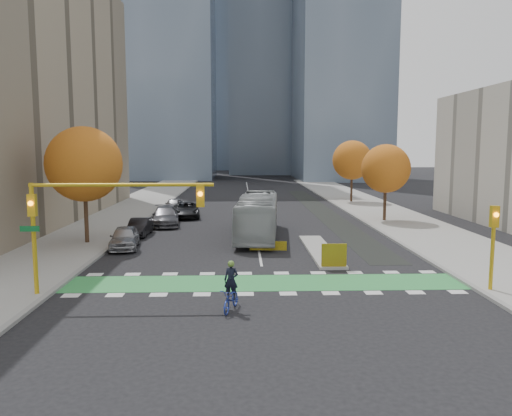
{
  "coord_description": "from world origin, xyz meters",
  "views": [
    {
      "loc": [
        -1.2,
        -22.89,
        6.75
      ],
      "look_at": [
        -0.23,
        8.06,
        3.0
      ],
      "focal_mm": 35.0,
      "sensor_mm": 36.0,
      "label": 1
    }
  ],
  "objects": [
    {
      "name": "curb_east",
      "position": [
        10.0,
        20.0,
        0.07
      ],
      "size": [
        0.3,
        120.0,
        0.16
      ],
      "primitive_type": "cube",
      "color": "gray",
      "rests_on": "ground"
    },
    {
      "name": "tower_nw",
      "position": [
        -18.0,
        90.0,
        35.0
      ],
      "size": [
        22.0,
        22.0,
        70.0
      ],
      "primitive_type": "cube",
      "color": "#47566B",
      "rests_on": "ground"
    },
    {
      "name": "tree_east_far",
      "position": [
        12.5,
        38.0,
        5.24
      ],
      "size": [
        4.8,
        4.8,
        7.65
      ],
      "color": "#332114",
      "rests_on": "ground"
    },
    {
      "name": "bus",
      "position": [
        0.11,
        14.41,
        1.64
      ],
      "size": [
        3.72,
        11.96,
        3.28
      ],
      "primitive_type": "imported",
      "rotation": [
        0.0,
        0.0,
        -0.08
      ],
      "color": "#9CA2A4",
      "rests_on": "ground"
    },
    {
      "name": "parked_car_e",
      "position": [
        -8.35,
        30.35,
        0.69
      ],
      "size": [
        2.1,
        4.21,
        1.38
      ],
      "primitive_type": "imported",
      "rotation": [
        0.0,
        0.0,
        -0.12
      ],
      "color": "#A1A2A7",
      "rests_on": "ground"
    },
    {
      "name": "median_island",
      "position": [
        4.0,
        9.0,
        0.08
      ],
      "size": [
        1.6,
        10.0,
        0.16
      ],
      "primitive_type": "cube",
      "color": "gray",
      "rests_on": "ground"
    },
    {
      "name": "tree_west",
      "position": [
        -12.0,
        12.0,
        5.62
      ],
      "size": [
        5.2,
        5.2,
        8.22
      ],
      "color": "#332114",
      "rests_on": "ground"
    },
    {
      "name": "tree_east_near",
      "position": [
        12.0,
        22.0,
        4.86
      ],
      "size": [
        4.4,
        4.4,
        7.08
      ],
      "color": "#332114",
      "rests_on": "ground"
    },
    {
      "name": "parked_car_d",
      "position": [
        -6.5,
        25.35,
        0.75
      ],
      "size": [
        3.09,
        5.66,
        1.5
      ],
      "primitive_type": "imported",
      "rotation": [
        0.0,
        0.0,
        0.11
      ],
      "color": "black",
      "rests_on": "ground"
    },
    {
      "name": "cyclist",
      "position": [
        -1.6,
        -2.75,
        0.71
      ],
      "size": [
        1.12,
        1.95,
        2.13
      ],
      "rotation": [
        0.0,
        0.0,
        -0.28
      ],
      "color": "#203296",
      "rests_on": "ground"
    },
    {
      "name": "bike_crossing",
      "position": [
        0.0,
        1.5,
        0.01
      ],
      "size": [
        20.0,
        3.0,
        0.01
      ],
      "primitive_type": "cube",
      "color": "green",
      "rests_on": "ground"
    },
    {
      "name": "parked_car_b",
      "position": [
        -9.0,
        15.35,
        0.67
      ],
      "size": [
        1.51,
        4.08,
        1.33
      ],
      "primitive_type": "imported",
      "rotation": [
        0.0,
        0.0,
        -0.02
      ],
      "color": "black",
      "rests_on": "ground"
    },
    {
      "name": "parked_car_c",
      "position": [
        -7.75,
        20.35,
        0.81
      ],
      "size": [
        2.94,
        5.81,
        1.62
      ],
      "primitive_type": "imported",
      "rotation": [
        0.0,
        0.0,
        0.12
      ],
      "color": "#55555A",
      "rests_on": "ground"
    },
    {
      "name": "sidewalk_east",
      "position": [
        13.5,
        20.0,
        0.07
      ],
      "size": [
        7.0,
        120.0,
        0.15
      ],
      "primitive_type": "cube",
      "color": "gray",
      "rests_on": "ground"
    },
    {
      "name": "curb_west",
      "position": [
        -10.0,
        20.0,
        0.07
      ],
      "size": [
        0.3,
        120.0,
        0.16
      ],
      "primitive_type": "cube",
      "color": "gray",
      "rests_on": "ground"
    },
    {
      "name": "traffic_signal_east",
      "position": [
        10.5,
        -0.51,
        2.73
      ],
      "size": [
        0.35,
        0.43,
        4.1
      ],
      "color": "#BF9914",
      "rests_on": "ground"
    },
    {
      "name": "bike_lane_paint",
      "position": [
        7.5,
        30.0,
        0.01
      ],
      "size": [
        2.5,
        50.0,
        0.01
      ],
      "primitive_type": "cube",
      "color": "black",
      "rests_on": "ground"
    },
    {
      "name": "tower_far",
      "position": [
        -4.0,
        140.0,
        40.0
      ],
      "size": [
        26.0,
        26.0,
        80.0
      ],
      "primitive_type": "cube",
      "color": "#47566B",
      "rests_on": "ground"
    },
    {
      "name": "tower_ne",
      "position": [
        20.0,
        85.0,
        30.0
      ],
      "size": [
        18.0,
        24.0,
        60.0
      ],
      "primitive_type": "cube",
      "color": "#47566B",
      "rests_on": "ground"
    },
    {
      "name": "traffic_signal_west",
      "position": [
        -7.93,
        -0.51,
        4.03
      ],
      "size": [
        8.53,
        0.56,
        5.2
      ],
      "color": "#BF9914",
      "rests_on": "ground"
    },
    {
      "name": "parked_car_a",
      "position": [
        -9.0,
        10.35,
        0.75
      ],
      "size": [
        2.33,
        4.62,
        1.51
      ],
      "primitive_type": "imported",
      "rotation": [
        0.0,
        0.0,
        0.13
      ],
      "color": "#9E9EA3",
      "rests_on": "ground"
    },
    {
      "name": "sidewalk_west",
      "position": [
        -13.5,
        20.0,
        0.07
      ],
      "size": [
        7.0,
        120.0,
        0.15
      ],
      "primitive_type": "cube",
      "color": "gray",
      "rests_on": "ground"
    },
    {
      "name": "hazard_board",
      "position": [
        4.0,
        4.2,
        0.8
      ],
      "size": [
        1.4,
        0.12,
        1.3
      ],
      "primitive_type": "cube",
      "color": "yellow",
      "rests_on": "median_island"
    },
    {
      "name": "centre_line",
      "position": [
        0.0,
        40.0,
        0.01
      ],
      "size": [
        0.15,
        70.0,
        0.01
      ],
      "primitive_type": "cube",
      "color": "silver",
      "rests_on": "ground"
    },
    {
      "name": "ground",
      "position": [
        0.0,
        0.0,
        0.0
      ],
      "size": [
        300.0,
        300.0,
        0.0
      ],
      "primitive_type": "plane",
      "color": "black",
      "rests_on": "ground"
    }
  ]
}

